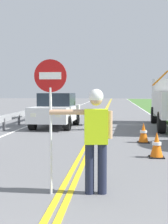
% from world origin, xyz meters
% --- Properties ---
extents(centerline_yellow_left, '(0.11, 110.00, 0.01)m').
position_xyz_m(centerline_yellow_left, '(-0.09, 20.00, 0.01)').
color(centerline_yellow_left, yellow).
rests_on(centerline_yellow_left, ground).
extents(centerline_yellow_right, '(0.11, 110.00, 0.01)m').
position_xyz_m(centerline_yellow_right, '(0.09, 20.00, 0.01)').
color(centerline_yellow_right, yellow).
rests_on(centerline_yellow_right, ground).
extents(edge_line_right, '(0.12, 110.00, 0.01)m').
position_xyz_m(edge_line_right, '(3.60, 20.00, 0.01)').
color(edge_line_right, silver).
rests_on(edge_line_right, ground).
extents(edge_line_left, '(0.12, 110.00, 0.01)m').
position_xyz_m(edge_line_left, '(-3.60, 20.00, 0.01)').
color(edge_line_left, silver).
rests_on(edge_line_left, ground).
extents(flagger_worker, '(1.08, 0.28, 1.83)m').
position_xyz_m(flagger_worker, '(0.53, 3.92, 1.05)').
color(flagger_worker, '#1E2338').
rests_on(flagger_worker, ground).
extents(stop_sign_paddle, '(0.56, 0.04, 2.33)m').
position_xyz_m(stop_sign_paddle, '(-0.23, 3.83, 1.71)').
color(stop_sign_paddle, silver).
rests_on(stop_sign_paddle, ground).
extents(oncoming_sedan_nearest, '(2.04, 4.17, 1.70)m').
position_xyz_m(oncoming_sedan_nearest, '(-2.07, 14.10, 0.83)').
color(oncoming_sedan_nearest, silver).
rests_on(oncoming_sedan_nearest, ground).
extents(traffic_cone_lead, '(0.40, 0.40, 0.70)m').
position_xyz_m(traffic_cone_lead, '(1.99, 7.09, 0.34)').
color(traffic_cone_lead, orange).
rests_on(traffic_cone_lead, ground).
extents(traffic_cone_mid, '(0.40, 0.40, 0.70)m').
position_xyz_m(traffic_cone_mid, '(1.86, 9.59, 0.34)').
color(traffic_cone_mid, orange).
rests_on(traffic_cone_mid, ground).
extents(guardrail_left_shoulder, '(0.10, 32.00, 0.71)m').
position_xyz_m(guardrail_left_shoulder, '(-4.20, 15.92, 0.52)').
color(guardrail_left_shoulder, '#9EA0A3').
rests_on(guardrail_left_shoulder, ground).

